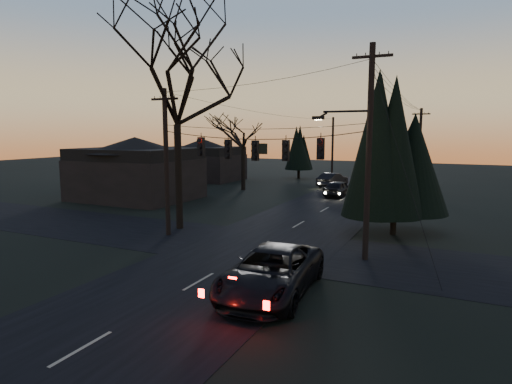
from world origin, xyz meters
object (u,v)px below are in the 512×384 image
at_px(utility_pole_left, 168,235).
at_px(evergreen_right, 397,151).
at_px(utility_pole_right, 365,260).
at_px(utility_pole_far_r, 417,189).
at_px(bare_tree_left, 176,81).
at_px(sedan_oncoming_b, 333,180).
at_px(utility_pole_far_l, 332,177).
at_px(sedan_oncoming_a, 338,189).
at_px(suv_near, 272,272).

xyz_separation_m(utility_pole_left, evergreen_right, (11.98, 5.89, 4.94)).
xyz_separation_m(utility_pole_right, utility_pole_far_r, (0.00, 28.00, 0.00)).
bearing_deg(utility_pole_left, bare_tree_left, 103.69).
bearing_deg(bare_tree_left, utility_pole_right, -8.36).
bearing_deg(sedan_oncoming_b, bare_tree_left, 94.35).
bearing_deg(bare_tree_left, utility_pole_far_l, 89.29).
distance_m(utility_pole_right, utility_pole_far_r, 28.00).
bearing_deg(sedan_oncoming_a, utility_pole_far_r, -120.35).
xyz_separation_m(bare_tree_left, evergreen_right, (12.41, 4.14, -4.17)).
xyz_separation_m(utility_pole_far_r, utility_pole_far_l, (-11.50, 8.00, 0.00)).
xyz_separation_m(utility_pole_far_r, evergreen_right, (0.48, -22.11, 4.94)).
relative_size(evergreen_right, suv_near, 1.41).
height_order(utility_pole_left, bare_tree_left, bare_tree_left).
distance_m(bare_tree_left, evergreen_right, 13.73).
bearing_deg(utility_pole_far_l, suv_near, -77.63).
height_order(bare_tree_left, suv_near, bare_tree_left).
bearing_deg(utility_pole_left, suv_near, -32.92).
bearing_deg(suv_near, sedan_oncoming_a, 94.70).
height_order(bare_tree_left, evergreen_right, bare_tree_left).
relative_size(utility_pole_left, sedan_oncoming_a, 1.92).
bearing_deg(bare_tree_left, evergreen_right, 18.43).
bearing_deg(utility_pole_left, utility_pole_right, 0.00).
bearing_deg(utility_pole_right, sedan_oncoming_b, 108.47).
distance_m(utility_pole_right, utility_pole_far_l, 37.79).
height_order(utility_pole_right, suv_near, utility_pole_right).
bearing_deg(utility_pole_far_l, utility_pole_far_r, -34.82).
xyz_separation_m(utility_pole_right, utility_pole_left, (-11.50, 0.00, 0.00)).
bearing_deg(bare_tree_left, utility_pole_left, -76.31).
bearing_deg(utility_pole_right, evergreen_right, 85.29).
xyz_separation_m(utility_pole_far_l, sedan_oncoming_a, (5.20, -16.69, 0.76)).
xyz_separation_m(utility_pole_far_l, sedan_oncoming_b, (2.80, -9.95, 0.77)).
bearing_deg(utility_pole_far_l, bare_tree_left, -90.71).
relative_size(utility_pole_right, sedan_oncoming_a, 2.25).
relative_size(utility_pole_far_r, sedan_oncoming_a, 1.92).
bearing_deg(sedan_oncoming_b, evergreen_right, 126.42).
bearing_deg(suv_near, utility_pole_left, 142.79).
xyz_separation_m(utility_pole_right, sedan_oncoming_a, (-6.30, 19.31, 0.76)).
relative_size(utility_pole_left, utility_pole_far_l, 1.06).
bearing_deg(utility_pole_right, sedan_oncoming_a, 108.07).
distance_m(utility_pole_far_l, evergreen_right, 32.78).
bearing_deg(evergreen_right, utility_pole_far_l, 111.70).
relative_size(utility_pole_far_l, sedan_oncoming_a, 1.80).
xyz_separation_m(suv_near, sedan_oncoming_a, (-4.00, 25.27, -0.10)).
bearing_deg(bare_tree_left, sedan_oncoming_b, 82.43).
xyz_separation_m(utility_pole_left, utility_pole_far_r, (11.50, 28.00, 0.00)).
bearing_deg(sedan_oncoming_b, utility_pole_left, 95.78).
distance_m(bare_tree_left, sedan_oncoming_b, 25.88).
relative_size(utility_pole_far_l, sedan_oncoming_b, 1.71).
bearing_deg(suv_near, evergreen_right, 72.48).
height_order(utility_pole_left, utility_pole_far_r, same).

